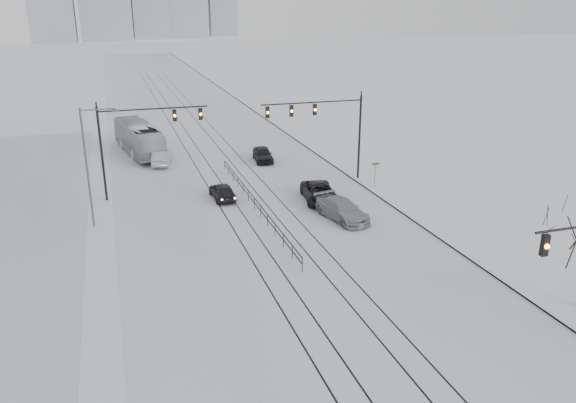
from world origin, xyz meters
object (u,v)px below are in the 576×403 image
object	(u,v)px
sedan_sb_outer	(162,158)
sedan_nb_right	(342,210)
sedan_nb_front	(319,193)
sedan_nb_far	(263,154)
sedan_sb_inner	(222,191)
box_truck	(139,138)

from	to	relation	value
sedan_sb_outer	sedan_nb_right	bearing A→B (deg)	131.53
sedan_nb_front	sedan_nb_far	distance (m)	13.86
sedan_sb_inner	sedan_nb_far	world-z (taller)	sedan_nb_far
sedan_nb_front	box_truck	size ratio (longest dim) A/B	0.45
sedan_nb_front	box_truck	world-z (taller)	box_truck
sedan_sb_outer	box_truck	size ratio (longest dim) A/B	0.38
sedan_sb_inner	sedan_nb_right	xyz separation A→B (m)	(7.92, -7.56, 0.08)
sedan_sb_inner	sedan_sb_outer	distance (m)	13.26
box_truck	sedan_sb_inner	bearing A→B (deg)	97.48
sedan_nb_front	sedan_sb_outer	bearing A→B (deg)	135.24
sedan_sb_inner	box_truck	size ratio (longest dim) A/B	0.34
sedan_sb_outer	sedan_nb_far	xyz separation A→B (m)	(10.41, -1.89, -0.01)
sedan_nb_right	sedan_nb_front	bearing A→B (deg)	80.38
sedan_sb_inner	sedan_nb_front	distance (m)	8.32
sedan_sb_inner	sedan_sb_outer	xyz separation A→B (m)	(-3.87, 12.68, 0.06)
sedan_sb_inner	sedan_nb_front	world-z (taller)	sedan_nb_front
sedan_sb_inner	sedan_sb_outer	world-z (taller)	sedan_sb_outer
sedan_sb_outer	sedan_nb_front	xyz separation A→B (m)	(11.62, -15.70, -0.01)
sedan_nb_right	sedan_nb_far	bearing A→B (deg)	82.55
sedan_nb_front	sedan_nb_far	bearing A→B (deg)	103.72
sedan_nb_front	sedan_nb_right	xyz separation A→B (m)	(0.17, -4.55, 0.03)
sedan_sb_outer	box_truck	bearing A→B (deg)	-60.23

